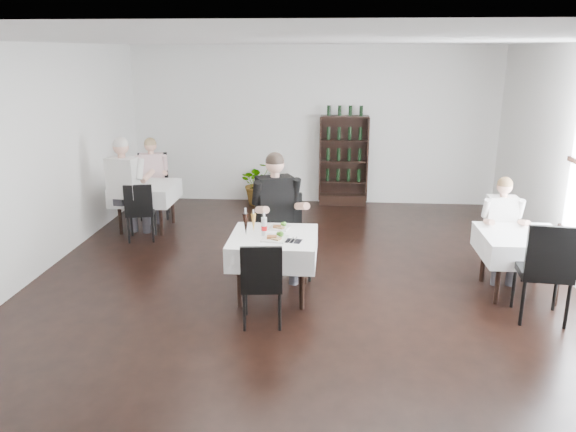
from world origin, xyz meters
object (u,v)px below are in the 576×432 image
Objects in this scene: potted_tree at (260,183)px; diner_main at (277,207)px; wine_shelf at (344,162)px; main_table at (274,247)px.

diner_main reaches higher than potted_tree.
wine_shelf is 2.05× the size of potted_tree.
diner_main is (0.70, -3.60, 0.54)m from potted_tree.
potted_tree is (-1.61, -0.11, -0.42)m from wine_shelf.
potted_tree is (-0.71, 4.20, -0.19)m from main_table.
main_table is at bearing -101.78° from wine_shelf.
main_table is 4.26m from potted_tree.
diner_main is at bearing -103.85° from wine_shelf.
wine_shelf is 1.70× the size of main_table.
main_table is 0.69m from diner_main.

